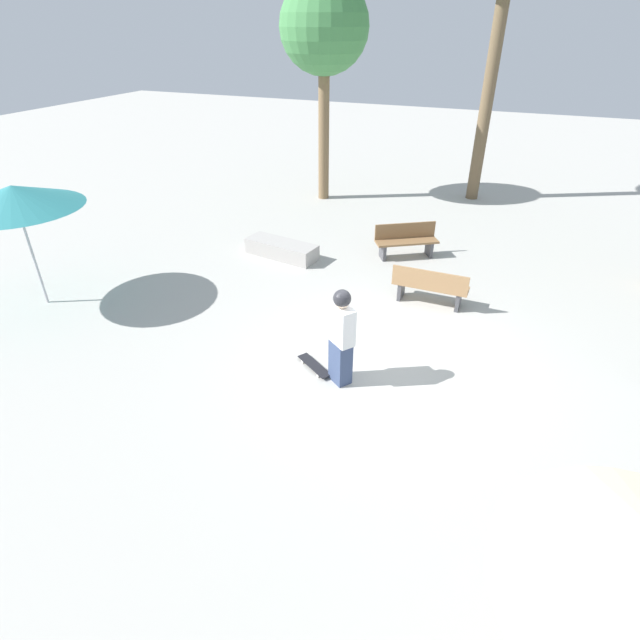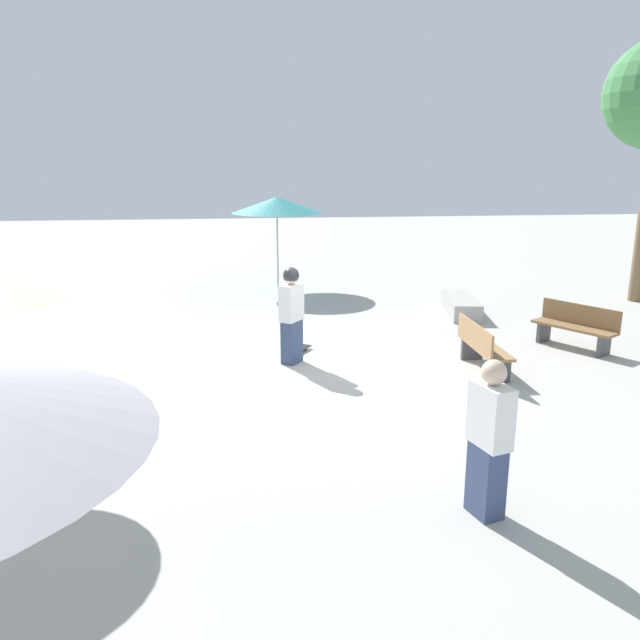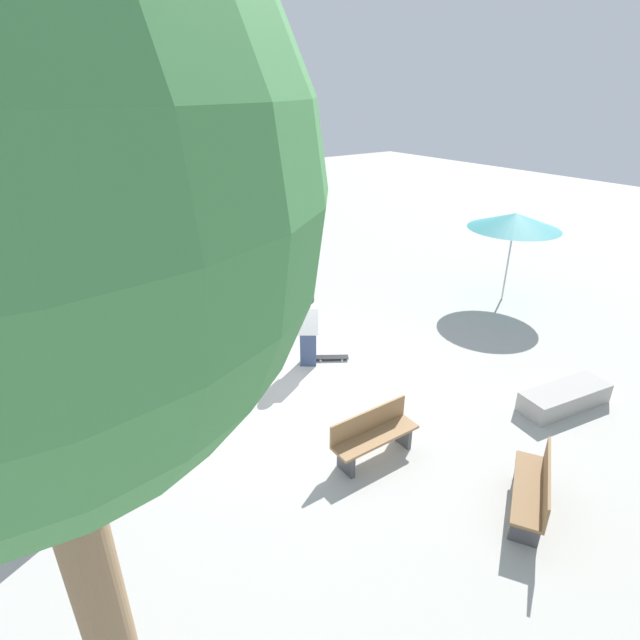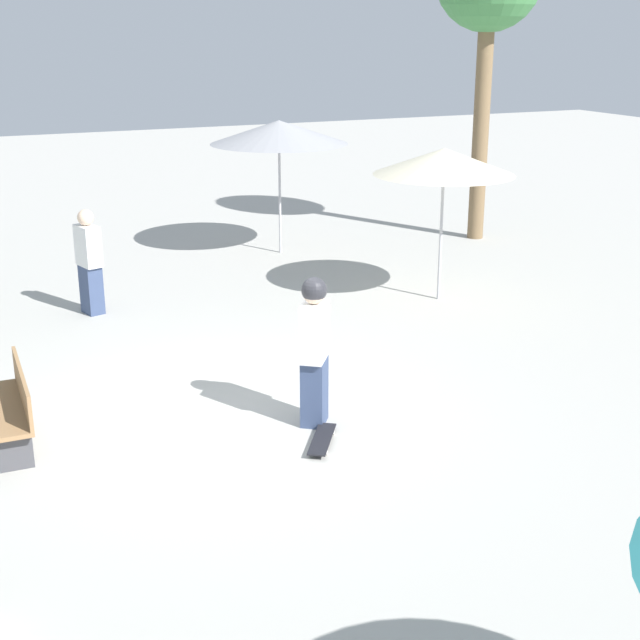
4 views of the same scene
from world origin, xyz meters
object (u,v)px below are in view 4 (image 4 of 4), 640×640
bench_near (11,408)px  bystander_watching (89,262)px  skateboard (322,439)px  skater_main (314,346)px  shade_umbrella_cream (444,162)px  shade_umbrella_grey (279,132)px

bench_near → bystander_watching: (-1.66, -4.37, 0.41)m
skateboard → bench_near: 3.40m
skater_main → shade_umbrella_cream: shade_umbrella_cream is taller
bench_near → shade_umbrella_cream: 7.85m
bench_near → skater_main: bearing=-104.1°
skater_main → shade_umbrella_grey: (-2.64, -7.70, 1.46)m
skater_main → shade_umbrella_cream: size_ratio=0.70×
skateboard → shade_umbrella_cream: (-4.02, -4.18, 2.24)m
skateboard → bench_near: size_ratio=0.48×
bystander_watching → shade_umbrella_grey: bearing=104.7°
shade_umbrella_grey → skater_main: bearing=71.1°
skater_main → bystander_watching: bearing=-127.4°
shade_umbrella_grey → shade_umbrella_cream: bearing=106.9°
shade_umbrella_cream → bench_near: bearing=21.5°
shade_umbrella_grey → bystander_watching: shade_umbrella_grey is taller
skateboard → shade_umbrella_grey: size_ratio=0.29×
skateboard → shade_umbrella_grey: bearing=-165.1°
bystander_watching → skater_main: bearing=0.9°
skater_main → bench_near: size_ratio=1.09×
bench_near → shade_umbrella_grey: (-5.86, -6.84, 1.97)m
skateboard → bystander_watching: 5.99m
shade_umbrella_grey → bystander_watching: (4.20, 2.47, -1.56)m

